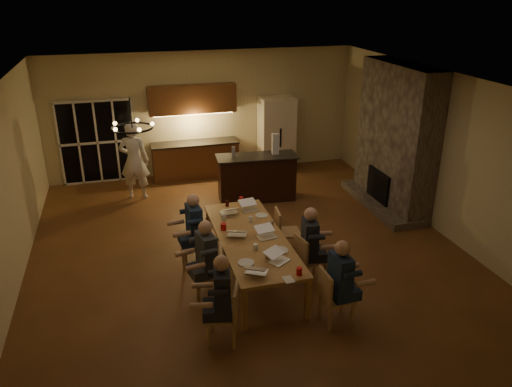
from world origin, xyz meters
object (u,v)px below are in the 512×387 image
object	(u,v)px
person_left_near	(223,300)
laptop_a	(257,265)
mug_back	(223,217)
can_silver	(267,254)
standing_person	(134,161)
bar_blender	(275,144)
laptop_b	(280,255)
chair_left_near	(222,314)
can_cola	(227,203)
person_right_near	(340,283)
mug_front	(255,247)
bar_bottle	(233,152)
redcup_mid	(223,227)
dining_table	(251,256)
chair_right_near	(337,296)
can_right	(272,224)
chair_left_far	(194,244)
redcup_near	(299,271)
refrigerator	(277,134)
chair_right_mid	(311,259)
chandelier	(132,128)
plate_left	(246,263)
laptop_c	(237,229)
person_right_mid	(309,246)
person_left_far	(195,230)
bar_island	(257,178)
laptop_e	(229,208)
person_left_mid	(207,260)
laptop_d	(267,231)
chair_left_mid	(209,273)
chair_right_far	(288,232)
mug_mid	(251,219)
plate_near	(280,250)
laptop_f	(250,205)

from	to	relation	value
person_left_near	laptop_a	world-z (taller)	person_left_near
mug_back	can_silver	xyz separation A→B (m)	(0.37, -1.52, 0.01)
standing_person	bar_blender	bearing A→B (deg)	-179.07
standing_person	laptop_b	xyz separation A→B (m)	(1.93, -4.96, -0.07)
chair_left_near	can_cola	world-z (taller)	chair_left_near
person_right_near	person_left_near	bearing A→B (deg)	85.34
mug_front	bar_bottle	xyz separation A→B (m)	(0.51, 3.72, 0.40)
redcup_mid	bar_bottle	distance (m)	3.04
standing_person	can_cola	distance (m)	3.15
can_cola	dining_table	bearing A→B (deg)	-84.61
chair_right_near	can_cola	distance (m)	3.13
can_right	bar_bottle	size ratio (longest dim) A/B	0.50
chair_left_far	redcup_near	distance (m)	2.32
bar_bottle	redcup_mid	bearing A→B (deg)	-106.56
refrigerator	chair_left_near	size ratio (longest dim) A/B	2.25
dining_table	person_left_near	bearing A→B (deg)	-117.83
mug_front	bar_blender	size ratio (longest dim) A/B	0.21
laptop_a	laptop_b	world-z (taller)	same
dining_table	chair_right_mid	distance (m)	1.03
chair_left_far	standing_person	world-z (taller)	standing_person
chandelier	redcup_near	xyz separation A→B (m)	(2.15, -1.47, -1.94)
person_right_near	chandelier	size ratio (longest dim) A/B	2.22
person_left_near	mug_back	bearing A→B (deg)	178.42
refrigerator	plate_left	bearing A→B (deg)	-111.89
refrigerator	laptop_c	xyz separation A→B (m)	(-2.27, -4.90, -0.14)
chair_right_mid	can_silver	world-z (taller)	chair_right_mid
dining_table	redcup_mid	world-z (taller)	redcup_mid
chair_right_near	can_right	bearing A→B (deg)	11.86
person_right_near	laptop_c	distance (m)	2.09
redcup_near	can_silver	world-z (taller)	same
person_left_near	bar_blender	xyz separation A→B (m)	(2.27, 4.81, 0.63)
mug_back	person_right_mid	bearing A→B (deg)	-45.74
chair_right_near	can_silver	distance (m)	1.24
person_left_far	dining_table	bearing A→B (deg)	49.38
dining_table	chair_right_near	world-z (taller)	chair_right_near
chair_right_near	standing_person	world-z (taller)	standing_person
chair_left_far	bar_blender	distance (m)	3.66
bar_island	person_left_near	bearing A→B (deg)	-106.31
bar_island	laptop_e	bearing A→B (deg)	-113.36
dining_table	laptop_e	xyz separation A→B (m)	(-0.16, 1.03, 0.49)
person_right_mid	redcup_mid	size ratio (longest dim) A/B	11.50
can_silver	laptop_c	bearing A→B (deg)	107.05
person_left_mid	laptop_d	xyz separation A→B (m)	(1.10, 0.38, 0.17)
can_right	chair_left_mid	bearing A→B (deg)	-151.30
chair_right_far	person_left_near	distance (m)	2.75
mug_front	mug_mid	xyz separation A→B (m)	(0.19, 1.03, 0.00)
bar_island	can_silver	world-z (taller)	bar_island
plate_near	standing_person	bearing A→B (deg)	113.78
laptop_f	can_right	xyz separation A→B (m)	(0.19, -0.80, -0.05)
chair_right_near	laptop_d	xyz separation A→B (m)	(-0.63, 1.51, 0.42)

